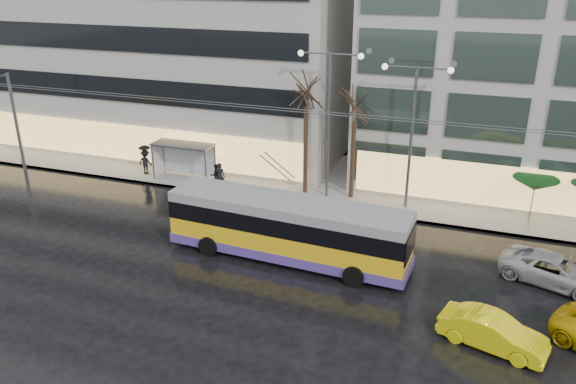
% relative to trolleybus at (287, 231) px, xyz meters
% --- Properties ---
extents(ground, '(140.00, 140.00, 0.00)m').
position_rel_trolleybus_xyz_m(ground, '(-2.29, -2.60, -1.54)').
color(ground, black).
rests_on(ground, ground).
extents(sidewalk, '(80.00, 10.00, 0.15)m').
position_rel_trolleybus_xyz_m(sidewalk, '(-0.29, 11.40, -1.47)').
color(sidewalk, gray).
rests_on(sidewalk, ground).
extents(kerb, '(80.00, 0.10, 0.15)m').
position_rel_trolleybus_xyz_m(kerb, '(-0.29, 6.45, -1.47)').
color(kerb, slate).
rests_on(kerb, ground).
extents(building_left, '(34.00, 14.00, 22.00)m').
position_rel_trolleybus_xyz_m(building_left, '(-18.29, 16.40, 9.61)').
color(building_left, '#B5B3AD').
rests_on(building_left, sidewalk).
extents(trolleybus, '(12.39, 5.09, 5.69)m').
position_rel_trolleybus_xyz_m(trolleybus, '(0.00, 0.00, 0.00)').
color(trolleybus, yellow).
rests_on(trolleybus, ground).
extents(catenary, '(42.24, 5.12, 7.00)m').
position_rel_trolleybus_xyz_m(catenary, '(-1.29, 5.34, 2.71)').
color(catenary, '#595B60').
rests_on(catenary, ground).
extents(bus_shelter, '(4.20, 1.60, 2.51)m').
position_rel_trolleybus_xyz_m(bus_shelter, '(-10.67, 8.09, 0.42)').
color(bus_shelter, '#595B60').
rests_on(bus_shelter, sidewalk).
extents(street_lamp_near, '(3.96, 0.36, 9.03)m').
position_rel_trolleybus_xyz_m(street_lamp_near, '(-0.29, 8.20, 4.45)').
color(street_lamp_near, '#595B60').
rests_on(street_lamp_near, sidewalk).
extents(street_lamp_far, '(3.96, 0.36, 8.53)m').
position_rel_trolleybus_xyz_m(street_lamp_far, '(4.71, 8.20, 4.17)').
color(street_lamp_far, '#595B60').
rests_on(street_lamp_far, sidewalk).
extents(tree_a, '(3.20, 3.20, 8.40)m').
position_rel_trolleybus_xyz_m(tree_a, '(-1.79, 8.40, 5.55)').
color(tree_a, black).
rests_on(tree_a, sidewalk).
extents(tree_b, '(3.20, 3.20, 7.70)m').
position_rel_trolleybus_xyz_m(tree_b, '(1.21, 8.60, 4.86)').
color(tree_b, black).
rests_on(tree_b, sidewalk).
extents(parasol_a, '(2.50, 2.50, 2.65)m').
position_rel_trolleybus_xyz_m(parasol_a, '(11.71, 8.40, 0.91)').
color(parasol_a, '#595B60').
rests_on(parasol_a, sidewalk).
extents(taxi_b, '(4.34, 2.49, 1.35)m').
position_rel_trolleybus_xyz_m(taxi_b, '(9.90, -4.03, -0.86)').
color(taxi_b, '#FFF20D').
rests_on(taxi_b, ground).
extents(sedan_silver, '(5.37, 3.70, 1.36)m').
position_rel_trolleybus_xyz_m(sedan_silver, '(12.56, 1.89, -0.86)').
color(sedan_silver, '#B0B0B5').
rests_on(sedan_silver, ground).
extents(pedestrian_a, '(1.16, 1.17, 2.19)m').
position_rel_trolleybus_xyz_m(pedestrian_a, '(-7.10, 6.85, 0.03)').
color(pedestrian_a, black).
rests_on(pedestrian_a, sidewalk).
extents(pedestrian_b, '(0.96, 0.94, 1.56)m').
position_rel_trolleybus_xyz_m(pedestrian_b, '(-7.65, 7.38, -0.61)').
color(pedestrian_b, black).
rests_on(pedestrian_b, sidewalk).
extents(pedestrian_c, '(1.17, 0.86, 2.11)m').
position_rel_trolleybus_xyz_m(pedestrian_c, '(-13.32, 7.85, -0.28)').
color(pedestrian_c, black).
rests_on(pedestrian_c, sidewalk).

